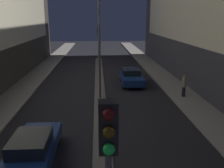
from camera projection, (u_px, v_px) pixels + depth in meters
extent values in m
cube|color=#66605B|center=(100.00, 93.00, 20.97)|extent=(0.90, 35.87, 0.12)
cube|color=black|center=(108.00, 127.00, 4.08)|extent=(0.32, 0.28, 0.90)
sphere|color=#4C0F0F|center=(109.00, 114.00, 3.83)|extent=(0.20, 0.20, 0.20)
sphere|color=#4C380A|center=(109.00, 132.00, 3.91)|extent=(0.20, 0.20, 0.20)
sphere|color=#1EEA4C|center=(109.00, 149.00, 3.99)|extent=(0.20, 0.20, 0.20)
cylinder|color=#4C4C51|center=(99.00, 50.00, 32.35)|extent=(0.12, 0.12, 3.90)
cube|color=black|center=(98.00, 31.00, 31.73)|extent=(0.32, 0.28, 0.90)
sphere|color=#4C0F0F|center=(98.00, 29.00, 31.47)|extent=(0.20, 0.20, 0.20)
sphere|color=#4C380A|center=(98.00, 31.00, 31.55)|extent=(0.20, 0.20, 0.20)
sphere|color=#1EEA4C|center=(98.00, 34.00, 31.63)|extent=(0.20, 0.20, 0.20)
cylinder|color=#4C4C51|center=(99.00, 39.00, 18.37)|extent=(0.16, 0.16, 9.01)
cube|color=navy|center=(34.00, 150.00, 10.84)|extent=(1.79, 4.63, 0.58)
cube|color=black|center=(31.00, 142.00, 10.36)|extent=(1.53, 2.08, 0.54)
cylinder|color=black|center=(25.00, 141.00, 12.25)|extent=(0.22, 0.64, 0.64)
cylinder|color=black|center=(57.00, 140.00, 12.34)|extent=(0.22, 0.64, 0.64)
cube|color=navy|center=(131.00, 78.00, 23.52)|extent=(1.91, 4.39, 0.63)
cube|color=black|center=(131.00, 72.00, 23.69)|extent=(1.62, 1.98, 0.49)
cube|color=red|center=(122.00, 73.00, 25.59)|extent=(0.14, 0.04, 0.10)
cube|color=red|center=(135.00, 73.00, 25.66)|extent=(0.14, 0.04, 0.10)
cylinder|color=black|center=(121.00, 78.00, 24.86)|extent=(0.22, 0.64, 0.64)
cylinder|color=black|center=(138.00, 78.00, 24.96)|extent=(0.22, 0.64, 0.64)
cylinder|color=black|center=(124.00, 85.00, 22.24)|extent=(0.22, 0.64, 0.64)
cylinder|color=black|center=(143.00, 85.00, 22.33)|extent=(0.22, 0.64, 0.64)
cylinder|color=black|center=(184.00, 92.00, 19.59)|extent=(0.28, 0.28, 0.77)
cylinder|color=gray|center=(184.00, 83.00, 19.40)|extent=(0.37, 0.37, 0.69)
sphere|color=tan|center=(185.00, 77.00, 19.28)|extent=(0.22, 0.22, 0.22)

